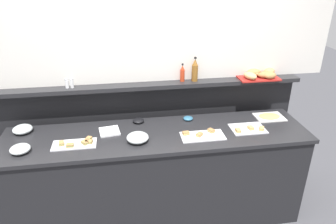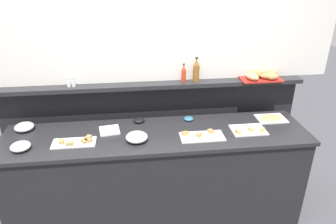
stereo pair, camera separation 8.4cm
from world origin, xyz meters
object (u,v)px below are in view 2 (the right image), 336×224
object	(u,v)px
sandwich_platter_rear	(249,130)
salt_shaker	(69,82)
sandwich_platter_side	(76,142)
glass_bowl_large	(24,127)
glass_bowl_medium	(137,137)
napkin_stack	(109,130)
bread_basket	(261,75)
glass_bowl_small	(21,147)
sandwich_platter_front	(201,136)
pepper_shaker	(73,82)
hot_sauce_bottle	(184,74)
condiment_bowl_dark	(139,120)
cold_cuts_platter	(271,118)
condiment_bowl_red	(189,119)
vinegar_bottle_amber	(196,71)

from	to	relation	value
sandwich_platter_rear	salt_shaker	size ratio (longest dim) A/B	3.49
sandwich_platter_side	glass_bowl_large	world-z (taller)	glass_bowl_large
sandwich_platter_side	glass_bowl_medium	xyz separation A→B (m)	(0.51, -0.02, 0.02)
napkin_stack	bread_basket	bearing A→B (deg)	12.25
glass_bowl_small	bread_basket	distance (m)	2.27
sandwich_platter_front	pepper_shaker	bearing A→B (deg)	154.48
glass_bowl_small	hot_sauce_bottle	world-z (taller)	hot_sauce_bottle
napkin_stack	salt_shaker	size ratio (longest dim) A/B	1.95
hot_sauce_bottle	condiment_bowl_dark	bearing A→B (deg)	-156.04
napkin_stack	cold_cuts_platter	bearing A→B (deg)	2.15
condiment_bowl_red	napkin_stack	size ratio (longest dim) A/B	0.53
glass_bowl_small	condiment_bowl_red	distance (m)	1.47
vinegar_bottle_amber	bread_basket	bearing A→B (deg)	-1.64
cold_cuts_platter	hot_sauce_bottle	xyz separation A→B (m)	(-0.81, 0.29, 0.38)
glass_bowl_medium	salt_shaker	world-z (taller)	salt_shaker
sandwich_platter_side	bread_basket	size ratio (longest dim) A/B	0.85
napkin_stack	hot_sauce_bottle	xyz separation A→B (m)	(0.72, 0.35, 0.38)
condiment_bowl_red	hot_sauce_bottle	size ratio (longest dim) A/B	0.51
sandwich_platter_front	glass_bowl_small	world-z (taller)	glass_bowl_small
hot_sauce_bottle	pepper_shaker	xyz separation A→B (m)	(-1.04, -0.02, -0.03)
glass_bowl_medium	condiment_bowl_red	bearing A→B (deg)	33.21
bread_basket	glass_bowl_small	bearing A→B (deg)	-165.85
sandwich_platter_front	bread_basket	bearing A→B (deg)	36.50
cold_cuts_platter	glass_bowl_small	distance (m)	2.23
cold_cuts_platter	napkin_stack	distance (m)	1.53
vinegar_bottle_amber	glass_bowl_small	bearing A→B (deg)	-159.58
condiment_bowl_dark	sandwich_platter_rear	bearing A→B (deg)	-16.88
vinegar_bottle_amber	hot_sauce_bottle	bearing A→B (deg)	176.52
sandwich_platter_rear	glass_bowl_medium	bearing A→B (deg)	-176.88
sandwich_platter_front	condiment_bowl_dark	world-z (taller)	condiment_bowl_dark
glass_bowl_large	bread_basket	world-z (taller)	bread_basket
cold_cuts_platter	vinegar_bottle_amber	bearing A→B (deg)	157.45
condiment_bowl_red	vinegar_bottle_amber	bearing A→B (deg)	64.51
cold_cuts_platter	condiment_bowl_dark	world-z (taller)	condiment_bowl_dark
glass_bowl_medium	glass_bowl_small	xyz separation A→B (m)	(-0.92, -0.03, -0.00)
glass_bowl_medium	salt_shaker	xyz separation A→B (m)	(-0.60, 0.53, 0.32)
sandwich_platter_side	sandwich_platter_front	distance (m)	1.06
glass_bowl_large	glass_bowl_medium	bearing A→B (deg)	-17.29
hot_sauce_bottle	salt_shaker	bearing A→B (deg)	-179.00
napkin_stack	hot_sauce_bottle	bearing A→B (deg)	25.97
condiment_bowl_red	sandwich_platter_rear	bearing A→B (deg)	-29.02
sandwich_platter_side	condiment_bowl_dark	size ratio (longest dim) A/B	3.34
glass_bowl_large	condiment_bowl_dark	distance (m)	1.02
cold_cuts_platter	hot_sauce_bottle	world-z (taller)	hot_sauce_bottle
glass_bowl_large	salt_shaker	xyz separation A→B (m)	(0.39, 0.22, 0.33)
glass_bowl_medium	pepper_shaker	size ratio (longest dim) A/B	2.13
condiment_bowl_dark	vinegar_bottle_amber	world-z (taller)	vinegar_bottle_amber
cold_cuts_platter	salt_shaker	size ratio (longest dim) A/B	3.14
condiment_bowl_red	condiment_bowl_dark	xyz separation A→B (m)	(-0.47, 0.02, 0.00)
sandwich_platter_front	napkin_stack	world-z (taller)	sandwich_platter_front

